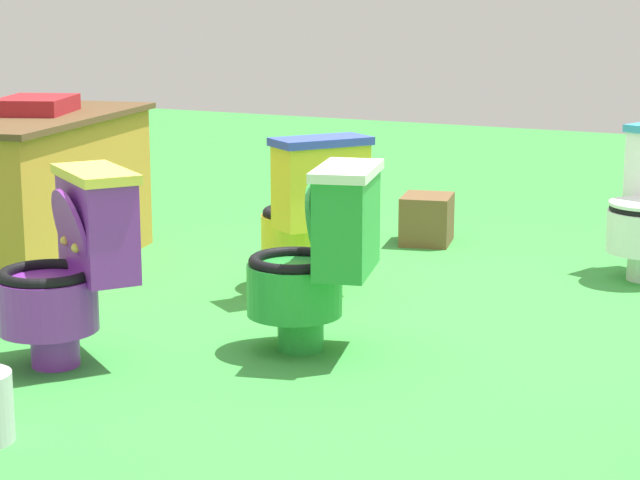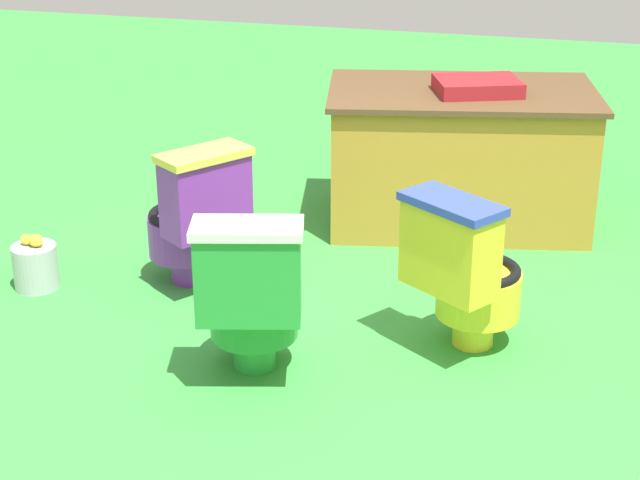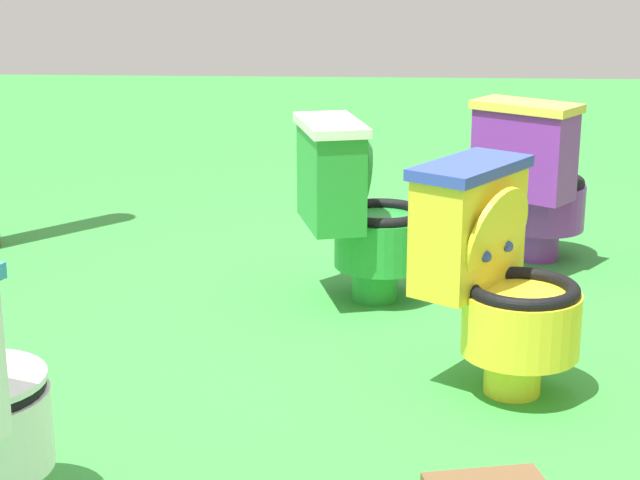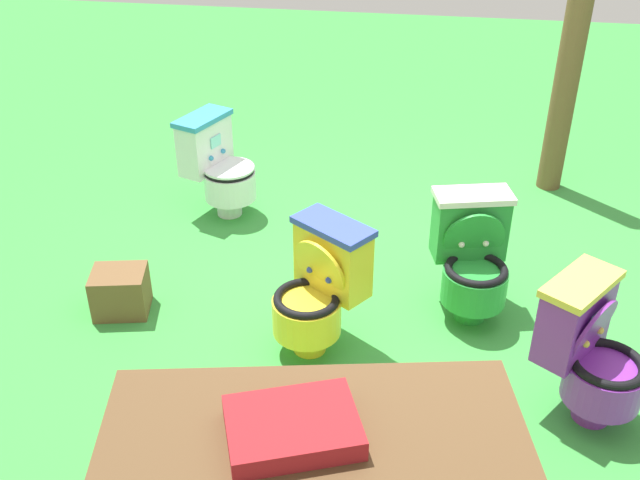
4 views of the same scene
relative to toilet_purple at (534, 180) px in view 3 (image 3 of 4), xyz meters
name	(u,v)px [view 3 (image 3 of 4)]	position (x,y,z in m)	size (l,w,h in m)	color
ground	(380,337)	(0.94, -0.66, -0.37)	(14.00, 14.00, 0.00)	green
toilet_purple	(534,180)	(0.00, 0.00, 0.00)	(0.63, 0.61, 0.73)	purple
toilet_yellow	(496,277)	(1.35, -0.30, 0.00)	(0.61, 0.63, 0.73)	yellow
toilet_green	(358,209)	(0.54, -0.75, 0.00)	(0.51, 0.58, 0.73)	green
lemon_bucket	(467,195)	(-0.76, -0.22, -0.26)	(0.22, 0.22, 0.28)	#B7B7BF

